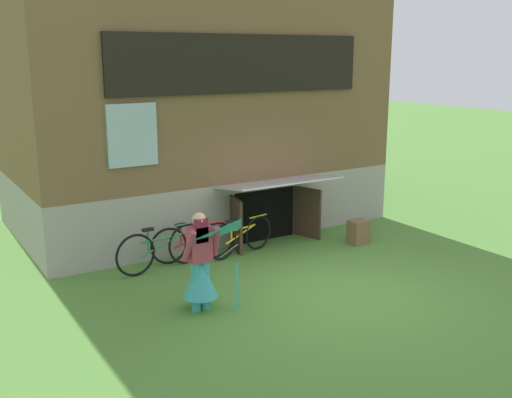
{
  "coord_description": "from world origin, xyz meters",
  "views": [
    {
      "loc": [
        -5.89,
        -7.0,
        3.73
      ],
      "look_at": [
        -0.66,
        1.42,
        1.33
      ],
      "focal_mm": 42.14,
      "sensor_mm": 36.0,
      "label": 1
    }
  ],
  "objects": [
    {
      "name": "bicycle_yellow",
      "position": [
        -0.38,
        2.43,
        0.35
      ],
      "size": [
        1.57,
        0.36,
        0.73
      ],
      "rotation": [
        0.0,
        0.0,
        0.2
      ],
      "color": "black",
      "rests_on": "ground_plane"
    },
    {
      "name": "bicycle_red",
      "position": [
        -1.3,
        2.6,
        0.36
      ],
      "size": [
        1.61,
        0.27,
        0.74
      ],
      "rotation": [
        0.0,
        0.0,
        -0.14
      ],
      "color": "black",
      "rests_on": "ground_plane"
    },
    {
      "name": "bicycle_green",
      "position": [
        -1.98,
        2.46,
        0.39
      ],
      "size": [
        1.77,
        0.26,
        0.81
      ],
      "rotation": [
        0.0,
        0.0,
        0.12
      ],
      "color": "black",
      "rests_on": "ground_plane"
    },
    {
      "name": "kite",
      "position": [
        -1.76,
        0.05,
        1.13
      ],
      "size": [
        0.81,
        0.87,
        1.35
      ],
      "color": "#2DB2CC",
      "rests_on": "ground_plane"
    },
    {
      "name": "log_house",
      "position": [
        -0.0,
        5.2,
        2.47
      ],
      "size": [
        7.68,
        5.52,
        4.94
      ],
      "color": "#9E998E",
      "rests_on": "ground_plane"
    },
    {
      "name": "ground_plane",
      "position": [
        0.0,
        0.0,
        0.0
      ],
      "size": [
        60.0,
        60.0,
        0.0
      ],
      "primitive_type": "plane",
      "color": "#4C7F33"
    },
    {
      "name": "person",
      "position": [
        -2.17,
        0.55,
        0.63
      ],
      "size": [
        0.6,
        0.52,
        1.51
      ],
      "rotation": [
        0.0,
        0.0,
        0.32
      ],
      "color": "teal",
      "rests_on": "ground_plane"
    },
    {
      "name": "wooden_crate",
      "position": [
        1.98,
        1.76,
        0.24
      ],
      "size": [
        0.37,
        0.31,
        0.49
      ],
      "primitive_type": "cube",
      "color": "brown",
      "rests_on": "ground_plane"
    }
  ]
}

